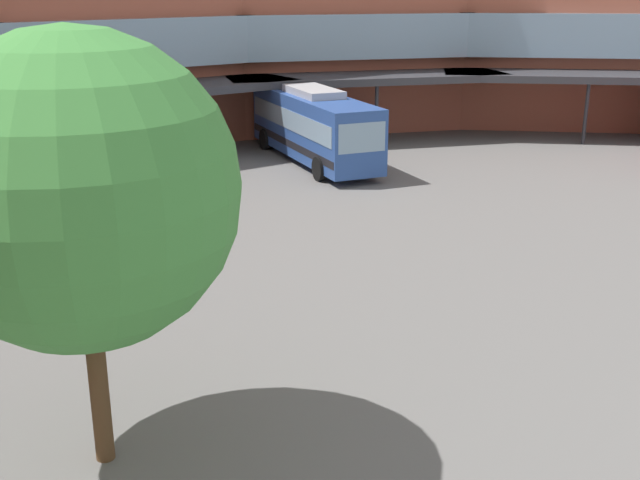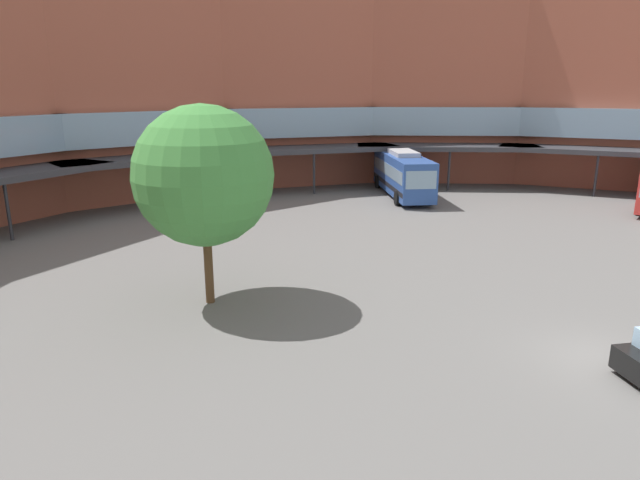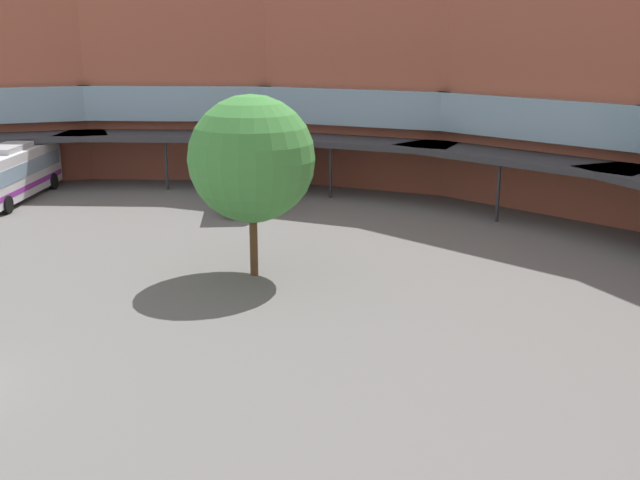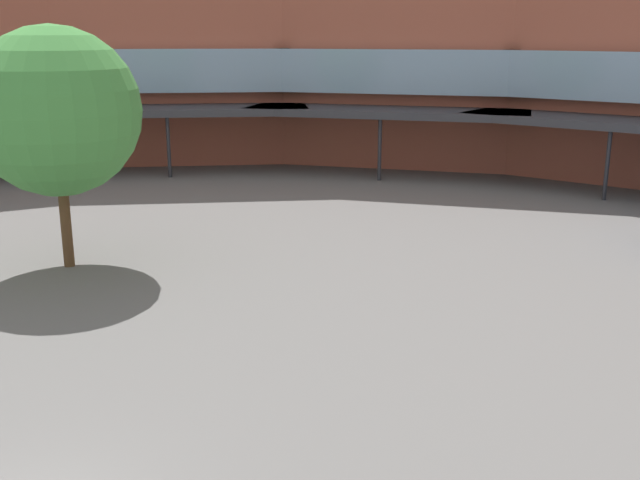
{
  "view_description": "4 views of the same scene",
  "coord_description": "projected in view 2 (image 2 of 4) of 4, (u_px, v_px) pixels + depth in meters",
  "views": [
    {
      "loc": [
        -16.17,
        2.52,
        8.8
      ],
      "look_at": [
        2.77,
        14.77,
        1.29
      ],
      "focal_mm": 44.19,
      "sensor_mm": 36.0,
      "label": 1
    },
    {
      "loc": [
        -18.15,
        -6.93,
        8.8
      ],
      "look_at": [
        -0.69,
        13.99,
        1.33
      ],
      "focal_mm": 31.81,
      "sensor_mm": 36.0,
      "label": 2
    },
    {
      "loc": [
        24.45,
        2.61,
        10.76
      ],
      "look_at": [
        -2.66,
        14.31,
        2.71
      ],
      "focal_mm": 43.23,
      "sensor_mm": 36.0,
      "label": 3
    },
    {
      "loc": [
        7.6,
        -9.02,
        7.88
      ],
      "look_at": [
        1.36,
        14.04,
        1.32
      ],
      "focal_mm": 42.73,
      "sensor_mm": 36.0,
      "label": 4
    }
  ],
  "objects": [
    {
      "name": "ground_plane",
      "position": [
        608.0,
        361.0,
        18.67
      ],
      "size": [
        126.18,
        126.18,
        0.0
      ],
      "primitive_type": "plane",
      "color": "slate"
    },
    {
      "name": "station_building",
      "position": [
        235.0,
        92.0,
        33.2
      ],
      "size": [
        83.16,
        46.42,
        17.73
      ],
      "color": "#AD5942",
      "rests_on": "ground"
    },
    {
      "name": "bus_3",
      "position": [
        403.0,
        173.0,
        46.09
      ],
      "size": [
        8.36,
        10.62,
        3.7
      ],
      "rotation": [
        0.0,
        0.0,
        4.12
      ],
      "color": "#2D519E",
      "rests_on": "ground"
    },
    {
      "name": "plaza_tree",
      "position": [
        204.0,
        176.0,
        22.39
      ],
      "size": [
        5.61,
        5.61,
        8.14
      ],
      "color": "brown",
      "rests_on": "ground"
    }
  ]
}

